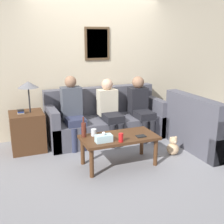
{
  "coord_description": "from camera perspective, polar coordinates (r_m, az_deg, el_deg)",
  "views": [
    {
      "loc": [
        -1.73,
        -4.14,
        1.85
      ],
      "look_at": [
        -0.11,
        -0.09,
        0.66
      ],
      "focal_mm": 45.0,
      "sensor_mm": 36.0,
      "label": 1
    }
  ],
  "objects": [
    {
      "name": "coffee_table",
      "position": [
        4.08,
        1.44,
        -5.75
      ],
      "size": [
        1.1,
        0.55,
        0.45
      ],
      "color": "#4C2D19",
      "rests_on": "ground_plane"
    },
    {
      "name": "tissue_box",
      "position": [
        3.83,
        -1.69,
        -5.34
      ],
      "size": [
        0.23,
        0.12,
        0.15
      ],
      "color": "silver",
      "rests_on": "coffee_table"
    },
    {
      "name": "person_right",
      "position": [
        5.18,
        5.81,
        1.4
      ],
      "size": [
        0.34,
        0.62,
        1.13
      ],
      "color": "black",
      "rests_on": "ground_plane"
    },
    {
      "name": "teddy_bear",
      "position": [
        4.61,
        12.28,
        -6.92
      ],
      "size": [
        0.19,
        0.19,
        0.3
      ],
      "color": "tan",
      "rests_on": "ground_plane"
    },
    {
      "name": "side_table_with_lamp",
      "position": [
        4.82,
        -16.77,
        -3.31
      ],
      "size": [
        0.53,
        0.53,
        1.15
      ],
      "color": "#4C2D19",
      "rests_on": "ground_plane"
    },
    {
      "name": "couch_side",
      "position": [
        4.97,
        18.42,
        -3.5
      ],
      "size": [
        0.86,
        1.32,
        0.91
      ],
      "rotation": [
        0.0,
        0.0,
        1.57
      ],
      "color": "#4C4C56",
      "rests_on": "ground_plane"
    },
    {
      "name": "soda_can",
      "position": [
        3.83,
        1.82,
        -5.2
      ],
      "size": [
        0.07,
        0.07,
        0.12
      ],
      "color": "red",
      "rests_on": "coffee_table"
    },
    {
      "name": "ground_plane",
      "position": [
        4.85,
        0.81,
        -7.08
      ],
      "size": [
        16.0,
        16.0,
        0.0
      ],
      "primitive_type": "plane",
      "color": "gray"
    },
    {
      "name": "wall_back",
      "position": [
        5.42,
        -3.12,
        9.51
      ],
      "size": [
        9.0,
        0.08,
        2.6
      ],
      "color": "beige",
      "rests_on": "ground_plane"
    },
    {
      "name": "wine_bottle",
      "position": [
        4.02,
        -5.77,
        -3.52
      ],
      "size": [
        0.07,
        0.07,
        0.29
      ],
      "color": "#562319",
      "rests_on": "coffee_table"
    },
    {
      "name": "book_stack",
      "position": [
        4.05,
        5.91,
        -4.9
      ],
      "size": [
        0.13,
        0.1,
        0.02
      ],
      "color": "black",
      "rests_on": "coffee_table"
    },
    {
      "name": "drinking_glass",
      "position": [
        4.07,
        -3.72,
        -4.15
      ],
      "size": [
        0.08,
        0.08,
        0.1
      ],
      "color": "silver",
      "rests_on": "coffee_table"
    },
    {
      "name": "couch_main",
      "position": [
        5.21,
        -1.38,
        -1.88
      ],
      "size": [
        2.12,
        0.86,
        0.91
      ],
      "color": "#4C4C56",
      "rests_on": "ground_plane"
    },
    {
      "name": "person_middle",
      "position": [
        4.97,
        -0.47,
        0.71
      ],
      "size": [
        0.34,
        0.62,
        1.11
      ],
      "color": "black",
      "rests_on": "ground_plane"
    },
    {
      "name": "person_left",
      "position": [
        4.8,
        -7.93,
        0.53
      ],
      "size": [
        0.34,
        0.57,
        1.19
      ],
      "color": "#2D334C",
      "rests_on": "ground_plane"
    }
  ]
}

